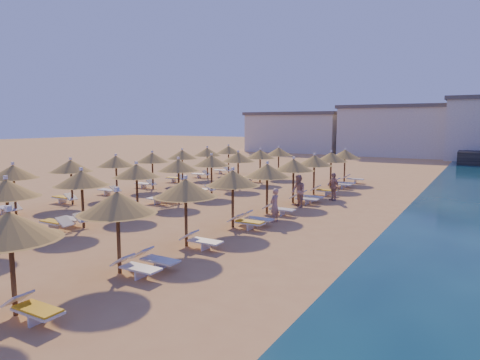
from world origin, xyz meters
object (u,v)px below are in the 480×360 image
Objects in this scene: parasol_row_east at (251,175)px; beachgoer_c at (333,187)px; parasol_row_west at (159,169)px; beachgoer_a at (275,205)px; beachgoer_b at (298,191)px.

beachgoer_c is (1.82, 7.20, -1.37)m from parasol_row_east.
parasol_row_west is at bearing -101.70° from beachgoer_c.
beachgoer_c is at bearing -175.84° from beachgoer_a.
beachgoer_c reaches higher than beachgoer_a.
beachgoer_a is (0.42, -4.00, -0.10)m from beachgoer_b.
parasol_row_west is at bearing -105.66° from beachgoer_b.
beachgoer_b is 3.19m from beachgoer_c.
parasol_row_east reaches higher than beachgoer_c.
beachgoer_b is (6.61, 4.19, -1.31)m from parasol_row_west.
parasol_row_east and parasol_row_west have the same top height.
parasol_row_east is at bearing -69.07° from beachgoer_c.
beachgoer_b is at bearing 32.36° from parasol_row_west.
beachgoer_a is (1.19, 0.19, -1.41)m from parasol_row_east.
parasol_row_east reaches higher than beachgoer_b.
parasol_row_east is 5.85m from parasol_row_west.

